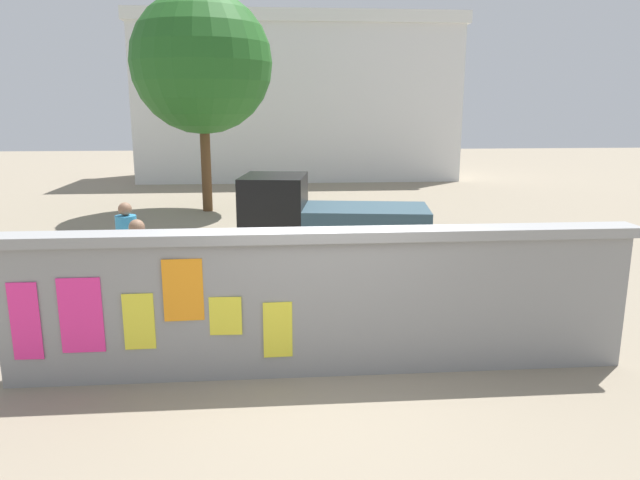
{
  "coord_description": "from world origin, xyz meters",
  "views": [
    {
      "loc": [
        -0.58,
        -6.61,
        3.15
      ],
      "look_at": [
        0.08,
        1.31,
        1.34
      ],
      "focal_mm": 33.01,
      "sensor_mm": 36.0,
      "label": 1
    }
  ],
  "objects": [
    {
      "name": "ground",
      "position": [
        0.0,
        8.0,
        0.0
      ],
      "size": [
        60.0,
        60.0,
        0.0
      ],
      "primitive_type": "plane",
      "color": "gray"
    },
    {
      "name": "poster_wall",
      "position": [
        -0.01,
        -0.0,
        0.9
      ],
      "size": [
        7.57,
        0.42,
        1.76
      ],
      "color": "gray",
      "rests_on": "ground"
    },
    {
      "name": "auto_rickshaw_truck",
      "position": [
        0.45,
        4.67,
        0.9
      ],
      "size": [
        3.78,
        2.02,
        1.85
      ],
      "color": "black",
      "rests_on": "ground"
    },
    {
      "name": "motorcycle",
      "position": [
        0.08,
        1.25,
        0.46
      ],
      "size": [
        1.89,
        0.58,
        0.87
      ],
      "color": "black",
      "rests_on": "ground"
    },
    {
      "name": "bicycle_near",
      "position": [
        2.58,
        2.02,
        0.36
      ],
      "size": [
        1.69,
        0.5,
        0.95
      ],
      "color": "black",
      "rests_on": "ground"
    },
    {
      "name": "person_walking",
      "position": [
        -2.99,
        3.14,
        0.99
      ],
      "size": [
        0.38,
        0.38,
        1.62
      ],
      "color": "#338CBF",
      "rests_on": "ground"
    },
    {
      "name": "person_bystander",
      "position": [
        -2.47,
        1.61,
        0.99
      ],
      "size": [
        0.48,
        0.48,
        1.62
      ],
      "color": "#3F994C",
      "rests_on": "ground"
    },
    {
      "name": "tree_roadside",
      "position": [
        -2.56,
        11.6,
        4.4
      ],
      "size": [
        4.14,
        4.14,
        6.48
      ],
      "color": "brown",
      "rests_on": "ground"
    },
    {
      "name": "building_background",
      "position": [
        0.65,
        20.34,
        3.5
      ],
      "size": [
        13.99,
        4.74,
        6.97
      ],
      "color": "silver",
      "rests_on": "ground"
    }
  ]
}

